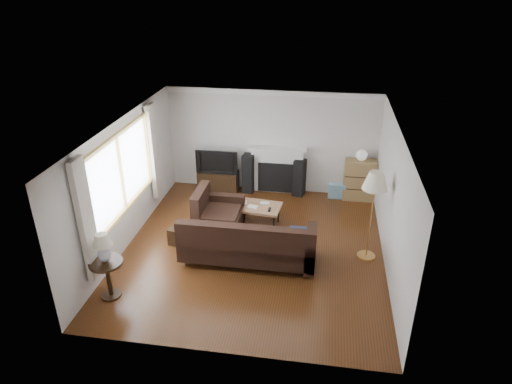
% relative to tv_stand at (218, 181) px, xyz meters
% --- Properties ---
extents(room, '(5.10, 5.60, 2.54)m').
position_rel_tv_stand_xyz_m(room, '(1.29, -2.50, 1.01)').
color(room, '#482510').
rests_on(room, ground).
extents(window, '(0.12, 2.74, 1.54)m').
position_rel_tv_stand_xyz_m(window, '(-1.16, -2.70, 1.31)').
color(window, olive).
rests_on(window, room).
extents(curtain_near, '(0.10, 0.35, 2.10)m').
position_rel_tv_stand_xyz_m(curtain_near, '(-1.11, -4.22, 1.16)').
color(curtain_near, beige).
rests_on(curtain_near, room).
extents(curtain_far, '(0.10, 0.35, 2.10)m').
position_rel_tv_stand_xyz_m(curtain_far, '(-1.11, -1.18, 1.16)').
color(curtain_far, beige).
rests_on(curtain_far, room).
extents(fireplace, '(1.40, 0.26, 1.15)m').
position_rel_tv_stand_xyz_m(fireplace, '(1.44, 0.14, 0.33)').
color(fireplace, white).
rests_on(fireplace, room).
extents(tv_stand, '(0.97, 0.44, 0.49)m').
position_rel_tv_stand_xyz_m(tv_stand, '(0.00, 0.00, 0.00)').
color(tv_stand, black).
rests_on(tv_stand, ground).
extents(television, '(1.01, 0.13, 0.58)m').
position_rel_tv_stand_xyz_m(television, '(0.00, 0.00, 0.54)').
color(television, black).
rests_on(television, tv_stand).
extents(speaker_left, '(0.30, 0.35, 0.96)m').
position_rel_tv_stand_xyz_m(speaker_left, '(0.75, 0.05, 0.24)').
color(speaker_left, black).
rests_on(speaker_left, ground).
extents(speaker_right, '(0.31, 0.35, 0.90)m').
position_rel_tv_stand_xyz_m(speaker_right, '(1.99, 0.04, 0.21)').
color(speaker_right, black).
rests_on(speaker_right, ground).
extents(bookshelf, '(0.72, 0.34, 0.99)m').
position_rel_tv_stand_xyz_m(bookshelf, '(3.40, 0.03, 0.25)').
color(bookshelf, olive).
rests_on(bookshelf, ground).
extents(globe_lamp, '(0.26, 0.26, 0.26)m').
position_rel_tv_stand_xyz_m(globe_lamp, '(3.40, 0.03, 0.88)').
color(globe_lamp, white).
rests_on(globe_lamp, bookshelf).
extents(sectional_sofa, '(2.71, 1.98, 0.88)m').
position_rel_tv_stand_xyz_m(sectional_sofa, '(1.25, -2.88, 0.19)').
color(sectional_sofa, black).
rests_on(sectional_sofa, ground).
extents(coffee_table, '(1.23, 0.76, 0.46)m').
position_rel_tv_stand_xyz_m(coffee_table, '(1.12, -1.53, -0.02)').
color(coffee_table, '#936646').
rests_on(coffee_table, ground).
extents(footstool, '(0.49, 0.49, 0.35)m').
position_rel_tv_stand_xyz_m(footstool, '(-0.18, -2.49, -0.07)').
color(footstool, black).
rests_on(footstool, ground).
extents(floor_lamp, '(0.59, 0.59, 1.76)m').
position_rel_tv_stand_xyz_m(floor_lamp, '(3.46, -2.44, 0.64)').
color(floor_lamp, '#C48C44').
rests_on(floor_lamp, ground).
extents(side_table, '(0.55, 0.55, 0.69)m').
position_rel_tv_stand_xyz_m(side_table, '(-0.86, -4.29, 0.10)').
color(side_table, black).
rests_on(side_table, ground).
extents(table_lamp, '(0.32, 0.32, 0.51)m').
position_rel_tv_stand_xyz_m(table_lamp, '(-0.86, -4.29, 0.70)').
color(table_lamp, silver).
rests_on(table_lamp, side_table).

